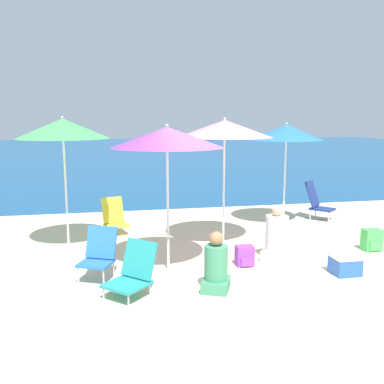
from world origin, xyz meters
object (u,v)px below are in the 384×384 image
at_px(beach_umbrella_green, 63,129).
at_px(backpack_purple, 245,256).
at_px(beach_chair_yellow, 115,217).
at_px(water_bottle, 282,239).
at_px(backpack_green, 372,240).
at_px(cooler_box, 345,264).
at_px(person_seated_near, 216,267).
at_px(beach_chair_teal, 133,272).
at_px(person_seated_far, 277,238).
at_px(beach_umbrella_pink, 225,129).
at_px(beach_umbrella_blue, 286,132).
at_px(beach_chair_navy, 317,201).
at_px(beach_chair_blue, 99,253).
at_px(beach_umbrella_purple, 167,137).

bearing_deg(beach_umbrella_green, backpack_purple, -27.93).
distance_m(beach_chair_yellow, water_bottle, 3.35).
xyz_separation_m(backpack_green, backpack_purple, (-2.47, -0.31, -0.03)).
xyz_separation_m(backpack_green, cooler_box, (-1.11, -0.98, -0.03)).
bearing_deg(water_bottle, person_seated_near, -133.13).
relative_size(beach_chair_teal, person_seated_far, 0.86).
bearing_deg(beach_umbrella_pink, person_seated_far, -54.58).
bearing_deg(beach_umbrella_green, cooler_box, -27.32).
bearing_deg(person_seated_near, beach_umbrella_blue, 77.92).
distance_m(backpack_purple, cooler_box, 1.51).
bearing_deg(beach_umbrella_blue, beach_chair_yellow, 179.68).
height_order(beach_umbrella_green, beach_chair_navy, beach_umbrella_green).
relative_size(beach_umbrella_blue, person_seated_far, 2.44).
distance_m(beach_chair_teal, beach_chair_yellow, 3.18).
height_order(beach_umbrella_green, person_seated_far, beach_umbrella_green).
bearing_deg(water_bottle, person_seated_far, -119.13).
bearing_deg(backpack_green, beach_chair_blue, -174.67).
bearing_deg(beach_chair_blue, person_seated_far, 31.19).
bearing_deg(beach_chair_navy, beach_umbrella_purple, 172.42).
relative_size(beach_chair_blue, backpack_green, 1.96).
xyz_separation_m(beach_chair_yellow, backpack_purple, (1.98, -2.39, -0.18)).
distance_m(beach_umbrella_pink, cooler_box, 3.01).
bearing_deg(beach_umbrella_green, water_bottle, -6.97).
bearing_deg(beach_chair_navy, backpack_green, -136.90).
height_order(beach_chair_teal, backpack_green, beach_chair_teal).
relative_size(beach_umbrella_green, beach_chair_teal, 2.99).
bearing_deg(beach_chair_blue, backpack_purple, 27.74).
bearing_deg(person_seated_near, beach_chair_yellow, 135.63).
xyz_separation_m(beach_umbrella_pink, person_seated_near, (-0.66, -2.00, -1.80)).
bearing_deg(beach_umbrella_green, beach_umbrella_pink, -7.42).
distance_m(beach_chair_teal, beach_chair_blue, 0.80).
height_order(beach_chair_yellow, person_seated_far, person_seated_far).
xyz_separation_m(beach_chair_yellow, cooler_box, (3.34, -3.06, -0.18)).
relative_size(beach_umbrella_green, backpack_green, 6.09).
distance_m(water_bottle, cooler_box, 1.71).
bearing_deg(beach_umbrella_pink, backpack_green, -18.11).
xyz_separation_m(beach_chair_teal, beach_chair_yellow, (-0.17, 3.17, 0.03)).
distance_m(backpack_green, water_bottle, 1.57).
xyz_separation_m(beach_umbrella_green, person_seated_near, (2.12, -2.36, -1.81)).
bearing_deg(beach_umbrella_pink, backpack_purple, -88.14).
height_order(beach_chair_blue, cooler_box, beach_chair_blue).
xyz_separation_m(beach_umbrella_purple, beach_chair_teal, (-0.59, -0.83, -1.73)).
distance_m(beach_umbrella_purple, cooler_box, 3.27).
bearing_deg(person_seated_near, person_seated_far, 63.53).
xyz_separation_m(person_seated_far, backpack_green, (1.85, 0.10, -0.18)).
xyz_separation_m(beach_umbrella_green, beach_umbrella_pink, (2.78, -0.36, -0.01)).
bearing_deg(beach_chair_navy, cooler_box, -153.26).
relative_size(beach_umbrella_blue, beach_umbrella_purple, 1.00).
distance_m(beach_chair_navy, person_seated_near, 4.93).
distance_m(beach_chair_teal, water_bottle, 3.41).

